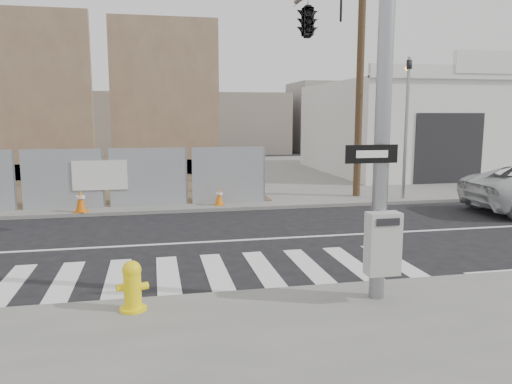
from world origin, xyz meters
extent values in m
plane|color=black|center=(0.00, 0.00, 0.00)|extent=(100.00, 100.00, 0.00)
cube|color=slate|center=(0.00, 14.00, 0.06)|extent=(50.00, 20.00, 0.12)
cylinder|color=gray|center=(2.50, -4.80, 3.62)|extent=(0.26, 0.26, 7.00)
cube|color=#B2B2AF|center=(2.45, -5.08, 1.15)|extent=(0.55, 0.30, 1.05)
cube|color=black|center=(2.25, -4.96, 2.62)|extent=(0.90, 0.03, 0.30)
cube|color=silver|center=(2.25, -4.98, 2.62)|extent=(0.55, 0.01, 0.12)
imported|color=black|center=(2.50, -0.60, 5.57)|extent=(0.53, 2.48, 1.00)
cylinder|color=gray|center=(8.00, 4.60, 2.72)|extent=(0.12, 0.12, 5.20)
imported|color=black|center=(8.00, 4.60, 5.22)|extent=(0.16, 0.20, 1.00)
cube|color=brown|center=(-7.00, 13.00, 4.12)|extent=(6.00, 0.50, 8.00)
cube|color=brown|center=(-7.00, 13.40, 0.52)|extent=(6.00, 1.30, 0.80)
cube|color=brown|center=(-0.50, 14.00, 4.12)|extent=(5.50, 0.50, 8.00)
cube|color=brown|center=(-0.50, 14.40, 0.52)|extent=(5.50, 1.30, 0.80)
cube|color=silver|center=(14.00, 13.00, 2.52)|extent=(12.00, 10.00, 4.80)
cube|color=silver|center=(14.00, 8.00, 5.12)|extent=(12.00, 0.30, 0.60)
cube|color=silver|center=(14.00, 7.95, 5.57)|extent=(4.00, 0.30, 1.00)
cube|color=black|center=(12.00, 7.98, 1.72)|extent=(3.40, 0.06, 3.20)
cylinder|color=#513B25|center=(6.50, 5.50, 5.12)|extent=(0.28, 0.28, 10.00)
cylinder|color=yellow|center=(-1.62, -4.55, 0.14)|extent=(0.55, 0.55, 0.04)
cylinder|color=yellow|center=(-1.62, -4.55, 0.44)|extent=(0.36, 0.36, 0.65)
sphere|color=yellow|center=(-1.62, -4.55, 0.79)|extent=(0.30, 0.30, 0.30)
cylinder|color=yellow|center=(-1.79, -4.55, 0.51)|extent=(0.18, 0.16, 0.12)
cylinder|color=yellow|center=(-1.44, -4.55, 0.51)|extent=(0.18, 0.16, 0.12)
cube|color=#DD630B|center=(-3.57, 4.22, 0.14)|extent=(0.52, 0.52, 0.03)
cone|color=#DD630B|center=(-3.57, 4.22, 0.50)|extent=(0.46, 0.46, 0.76)
cylinder|color=silver|center=(-3.57, 4.22, 0.61)|extent=(0.29, 0.29, 0.09)
cube|color=orange|center=(1.00, 4.60, 0.13)|extent=(0.36, 0.36, 0.03)
cone|color=orange|center=(1.00, 4.60, 0.43)|extent=(0.32, 0.32, 0.62)
cylinder|color=silver|center=(1.00, 4.60, 0.52)|extent=(0.24, 0.24, 0.07)
camera|label=1|loc=(-1.23, -12.49, 3.25)|focal=35.00mm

